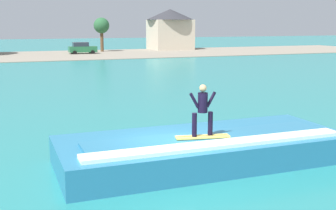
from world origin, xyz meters
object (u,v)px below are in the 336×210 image
(car_far_shore, at_px, (82,48))
(surfer, at_px, (203,108))
(tree_tall_bare, at_px, (102,26))
(surfboard, at_px, (203,137))
(wave_crest, at_px, (203,148))
(house_gabled_white, at_px, (170,27))

(car_far_shore, bearing_deg, surfer, -95.95)
(surfer, distance_m, tree_tall_bare, 60.80)
(car_far_shore, bearing_deg, tree_tall_bare, 44.70)
(surfboard, height_order, tree_tall_bare, tree_tall_bare)
(surfer, relative_size, tree_tall_bare, 0.30)
(wave_crest, distance_m, tree_tall_bare, 60.32)
(surfer, relative_size, car_far_shore, 0.40)
(surfboard, bearing_deg, wave_crest, 60.83)
(surfer, bearing_deg, car_far_shore, 84.05)
(wave_crest, height_order, surfer, surfer)
(surfer, bearing_deg, house_gabled_white, 69.68)
(surfboard, height_order, car_far_shore, car_far_shore)
(wave_crest, height_order, house_gabled_white, house_gabled_white)
(surfboard, distance_m, car_far_shore, 56.25)
(surfboard, height_order, surfer, surfer)
(surfer, height_order, tree_tall_bare, tree_tall_bare)
(wave_crest, bearing_deg, car_far_shore, 84.30)
(car_far_shore, relative_size, tree_tall_bare, 0.75)
(house_gabled_white, height_order, tree_tall_bare, house_gabled_white)
(wave_crest, xyz_separation_m, car_far_shore, (5.53, 55.42, 0.47))
(surfboard, distance_m, tree_tall_bare, 60.85)
(surfboard, xyz_separation_m, tree_tall_bare, (9.88, 59.96, 3.22))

